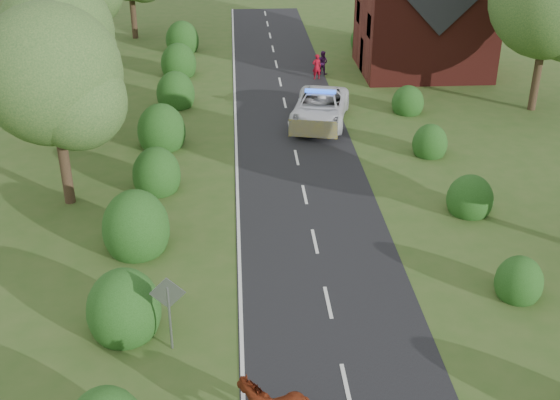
{
  "coord_description": "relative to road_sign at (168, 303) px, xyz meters",
  "views": [
    {
      "loc": [
        -2.86,
        -15.01,
        13.65
      ],
      "look_at": [
        -1.26,
        9.05,
        1.3
      ],
      "focal_mm": 45.0,
      "sensor_mm": 36.0,
      "label": 1
    }
  ],
  "objects": [
    {
      "name": "police_van",
      "position": [
        6.68,
        18.78,
        -0.82
      ],
      "size": [
        4.07,
        6.5,
        1.82
      ],
      "rotation": [
        0.0,
        0.0,
        -0.23
      ],
      "color": "silver",
      "rests_on": "ground"
    },
    {
      "name": "road_sign",
      "position": [
        0.0,
        0.0,
        0.0
      ],
      "size": [
        1.06,
        0.08,
        2.53
      ],
      "color": "gray",
      "rests_on": "ground"
    },
    {
      "name": "ground",
      "position": [
        5.0,
        -2.0,
        -1.65
      ],
      "size": [
        120.0,
        120.0,
        0.0
      ],
      "primitive_type": "plane",
      "color": "#375720"
    },
    {
      "name": "pedestrian_purple",
      "position": [
        7.89,
        27.64,
        -0.89
      ],
      "size": [
        0.94,
        0.9,
        1.53
      ],
      "primitive_type": "imported",
      "rotation": [
        0.0,
        0.0,
        2.52
      ],
      "color": "#521D5B",
      "rests_on": "ground"
    },
    {
      "name": "tree_right_b",
      "position": [
        19.29,
        19.84,
        4.28
      ],
      "size": [
        6.56,
        6.4,
        9.4
      ],
      "color": "#332316",
      "rests_on": "ground"
    },
    {
      "name": "tree_left_b",
      "position": [
        -6.25,
        17.86,
        3.39
      ],
      "size": [
        5.74,
        5.6,
        8.07
      ],
      "color": "#332316",
      "rests_on": "ground"
    },
    {
      "name": "house",
      "position": [
        14.49,
        28.0,
        2.13
      ],
      "size": [
        8.0,
        7.4,
        9.17
      ],
      "color": "#5E1F18",
      "rests_on": "ground"
    },
    {
      "name": "pedestrian_red",
      "position": [
        7.38,
        26.5,
        -0.84
      ],
      "size": [
        0.67,
        0.52,
        1.63
      ],
      "primitive_type": "imported",
      "rotation": [
        0.0,
        0.0,
        3.38
      ],
      "color": "#A20B1D",
      "rests_on": "ground"
    },
    {
      "name": "tree_left_a",
      "position": [
        -4.75,
        9.86,
        3.69
      ],
      "size": [
        5.74,
        5.6,
        8.38
      ],
      "color": "#332316",
      "rests_on": "ground"
    },
    {
      "name": "road",
      "position": [
        5.0,
        13.0,
        -1.64
      ],
      "size": [
        6.0,
        70.0,
        0.02
      ],
      "primitive_type": "cube",
      "color": "black",
      "rests_on": "ground"
    },
    {
      "name": "road_markings",
      "position": [
        3.4,
        10.93,
        -1.63
      ],
      "size": [
        4.96,
        70.0,
        0.01
      ],
      "color": "white",
      "rests_on": "road"
    },
    {
      "name": "hedgerow_left",
      "position": [
        -1.51,
        9.69,
        -0.91
      ],
      "size": [
        2.75,
        50.41,
        3.0
      ],
      "color": "#1E4815",
      "rests_on": "ground"
    },
    {
      "name": "hedgerow_right",
      "position": [
        11.6,
        9.21,
        -1.1
      ],
      "size": [
        2.1,
        45.78,
        2.1
      ],
      "color": "#1E4815",
      "rests_on": "ground"
    }
  ]
}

